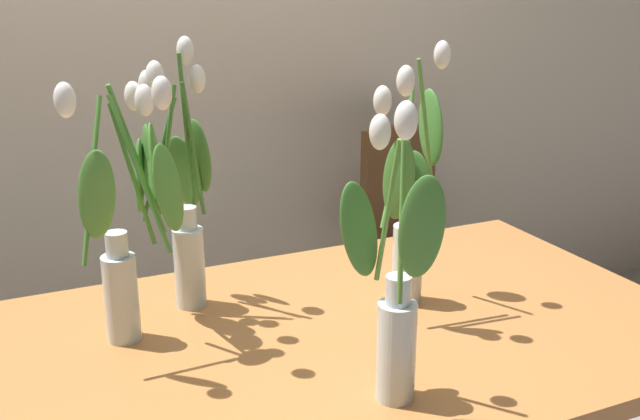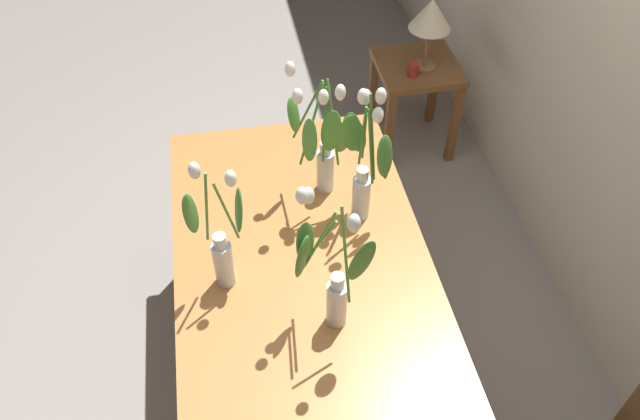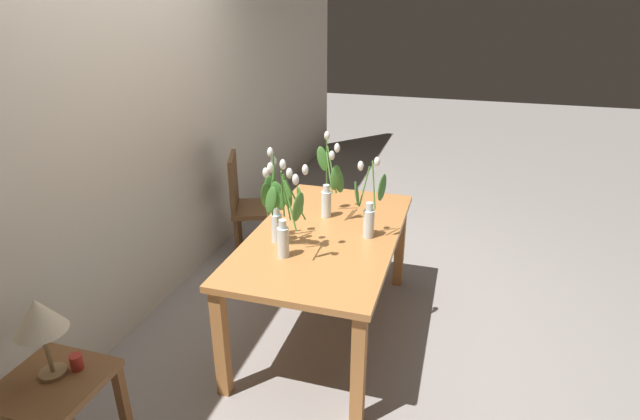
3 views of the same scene
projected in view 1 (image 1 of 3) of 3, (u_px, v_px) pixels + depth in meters
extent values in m
cube|color=beige|center=(157.00, 4.00, 2.47)|extent=(9.00, 0.10, 2.70)
cube|color=#B7753D|center=(320.00, 343.00, 1.52)|extent=(1.60, 0.90, 0.04)
cube|color=#B7753D|center=(485.00, 348.00, 2.27)|extent=(0.07, 0.07, 0.70)
cylinder|color=silver|center=(190.00, 267.00, 1.62)|extent=(0.07, 0.07, 0.18)
cylinder|color=silver|center=(187.00, 218.00, 1.59)|extent=(0.04, 0.04, 0.05)
cylinder|color=silver|center=(190.00, 280.00, 1.63)|extent=(0.06, 0.06, 0.11)
cylinder|color=#3D752D|center=(193.00, 150.00, 1.57)|extent=(0.05, 0.03, 0.30)
ellipsoid|color=white|center=(197.00, 79.00, 1.54)|extent=(0.04, 0.04, 0.06)
ellipsoid|color=#427F33|center=(199.00, 156.00, 1.62)|extent=(0.07, 0.08, 0.17)
cylinder|color=#3D752D|center=(187.00, 137.00, 1.56)|extent=(0.03, 0.04, 0.36)
ellipsoid|color=white|center=(185.00, 51.00, 1.52)|extent=(0.04, 0.04, 0.06)
ellipsoid|color=#427F33|center=(184.00, 172.00, 1.63)|extent=(0.10, 0.07, 0.18)
cylinder|color=#3D752D|center=(166.00, 155.00, 1.53)|extent=(0.06, 0.01, 0.29)
ellipsoid|color=white|center=(148.00, 85.00, 1.47)|extent=(0.04, 0.04, 0.06)
ellipsoid|color=#427F33|center=(149.00, 164.00, 1.49)|extent=(0.03, 0.09, 0.18)
cylinder|color=#3D752D|center=(159.00, 160.00, 1.54)|extent=(0.09, 0.03, 0.26)
ellipsoid|color=white|center=(133.00, 96.00, 1.49)|extent=(0.04, 0.04, 0.06)
ellipsoid|color=#427F33|center=(139.00, 176.00, 1.51)|extent=(0.04, 0.11, 0.18)
cylinder|color=silver|center=(407.00, 264.00, 1.64)|extent=(0.07, 0.07, 0.18)
cylinder|color=silver|center=(409.00, 215.00, 1.61)|extent=(0.04, 0.04, 0.05)
cylinder|color=silver|center=(407.00, 276.00, 1.65)|extent=(0.06, 0.06, 0.11)
cylinder|color=#56933D|center=(396.00, 163.00, 1.51)|extent=(0.10, 0.07, 0.25)
ellipsoid|color=white|center=(383.00, 101.00, 1.42)|extent=(0.04, 0.04, 0.06)
ellipsoid|color=#427F33|center=(399.00, 179.00, 1.47)|extent=(0.06, 0.08, 0.18)
cylinder|color=#56933D|center=(427.00, 137.00, 1.58)|extent=(0.08, 0.03, 0.34)
ellipsoid|color=white|center=(442.00, 55.00, 1.55)|extent=(0.04, 0.04, 0.06)
ellipsoid|color=#427F33|center=(431.00, 127.00, 1.62)|extent=(0.04, 0.11, 0.18)
cylinder|color=#56933D|center=(407.00, 154.00, 1.50)|extent=(0.08, 0.09, 0.30)
ellipsoid|color=white|center=(406.00, 81.00, 1.41)|extent=(0.04, 0.04, 0.06)
ellipsoid|color=#427F33|center=(417.00, 192.00, 1.48)|extent=(0.07, 0.09, 0.18)
cylinder|color=silver|center=(122.00, 298.00, 1.47)|extent=(0.07, 0.07, 0.18)
cylinder|color=silver|center=(117.00, 244.00, 1.43)|extent=(0.04, 0.04, 0.05)
cylinder|color=silver|center=(123.00, 312.00, 1.48)|extent=(0.06, 0.06, 0.11)
cylinder|color=#478433|center=(133.00, 175.00, 1.40)|extent=(0.07, 0.03, 0.28)
ellipsoid|color=white|center=(145.00, 100.00, 1.36)|extent=(0.04, 0.04, 0.06)
ellipsoid|color=#4C8E38|center=(156.00, 166.00, 1.42)|extent=(0.05, 0.09, 0.18)
cylinder|color=#478433|center=(92.00, 180.00, 1.32)|extent=(0.08, 0.11, 0.29)
ellipsoid|color=white|center=(65.00, 100.00, 1.21)|extent=(0.04, 0.04, 0.06)
ellipsoid|color=#4C8E38|center=(97.00, 195.00, 1.28)|extent=(0.08, 0.08, 0.18)
cylinder|color=#478433|center=(140.00, 175.00, 1.35)|extent=(0.08, 0.11, 0.29)
ellipsoid|color=white|center=(162.00, 93.00, 1.28)|extent=(0.04, 0.04, 0.06)
ellipsoid|color=#4C8E38|center=(168.00, 188.00, 1.37)|extent=(0.09, 0.07, 0.17)
cylinder|color=#478433|center=(138.00, 162.00, 1.42)|extent=(0.10, 0.03, 0.31)
ellipsoid|color=white|center=(155.00, 76.00, 1.40)|extent=(0.04, 0.04, 0.06)
ellipsoid|color=#4C8E38|center=(151.00, 169.00, 1.47)|extent=(0.05, 0.10, 0.18)
cylinder|color=silver|center=(396.00, 352.00, 1.26)|extent=(0.07, 0.07, 0.18)
cylinder|color=silver|center=(398.00, 290.00, 1.23)|extent=(0.04, 0.04, 0.05)
cylinder|color=silver|center=(396.00, 367.00, 1.27)|extent=(0.06, 0.06, 0.11)
cylinder|color=#56933D|center=(388.00, 213.00, 1.22)|extent=(0.02, 0.06, 0.26)
ellipsoid|color=white|center=(380.00, 132.00, 1.20)|extent=(0.04, 0.04, 0.06)
ellipsoid|color=#427F33|center=(359.00, 230.00, 1.25)|extent=(0.10, 0.05, 0.18)
cylinder|color=#56933D|center=(402.00, 212.00, 1.16)|extent=(0.02, 0.04, 0.30)
ellipsoid|color=white|center=(406.00, 120.00, 1.09)|extent=(0.04, 0.04, 0.06)
ellipsoid|color=#427F33|center=(422.00, 228.00, 1.12)|extent=(0.08, 0.07, 0.18)
cube|color=brown|center=(436.00, 260.00, 2.69)|extent=(0.52, 0.52, 0.04)
cylinder|color=brown|center=(496.00, 318.00, 2.77)|extent=(0.04, 0.04, 0.43)
cylinder|color=brown|center=(443.00, 349.00, 2.53)|extent=(0.04, 0.04, 0.43)
cylinder|color=brown|center=(423.00, 292.00, 2.99)|extent=(0.04, 0.04, 0.43)
cylinder|color=brown|center=(369.00, 318.00, 2.76)|extent=(0.04, 0.04, 0.43)
cube|color=brown|center=(399.00, 185.00, 2.73)|extent=(0.39, 0.18, 0.46)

